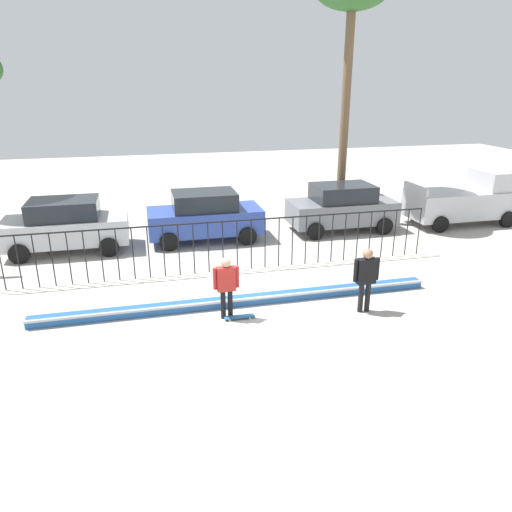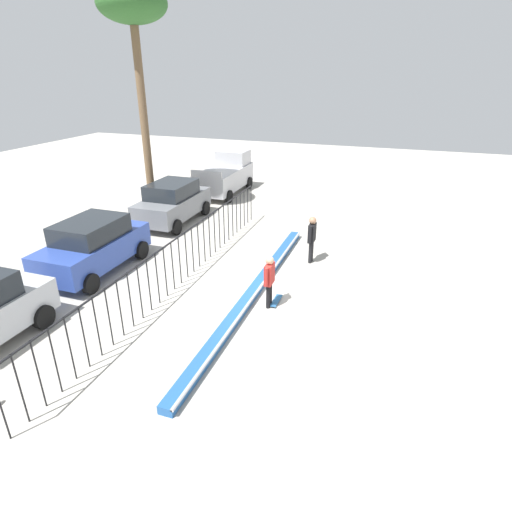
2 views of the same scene
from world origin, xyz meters
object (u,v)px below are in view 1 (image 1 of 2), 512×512
parked_car_silver (66,225)px  parked_car_blue (205,216)px  pickup_truck (467,200)px  camera_operator (366,274)px  parked_car_gray (342,207)px  skateboarder (226,282)px  skateboard (239,317)px

parked_car_silver → parked_car_blue: same height
parked_car_silver → pickup_truck: pickup_truck is taller
camera_operator → pickup_truck: (7.99, 6.83, -0.03)m
parked_car_gray → pickup_truck: pickup_truck is taller
parked_car_blue → camera_operator: bearing=-69.3°
parked_car_silver → parked_car_blue: (5.01, 0.10, 0.00)m
camera_operator → skateboarder: bearing=28.1°
camera_operator → pickup_truck: bearing=-103.7°
parked_car_silver → parked_car_gray: bearing=-2.8°
parked_car_gray → parked_car_blue: bearing=180.0°
skateboarder → parked_car_gray: size_ratio=0.39×
camera_operator → parked_car_gray: parked_car_gray is taller
parked_car_blue → pickup_truck: size_ratio=0.91×
skateboarder → pickup_truck: 13.24m
parked_car_silver → parked_car_gray: same height
parked_car_silver → parked_car_gray: size_ratio=1.00×
camera_operator → parked_car_blue: 7.84m
skateboard → pickup_truck: 13.08m
skateboarder → parked_car_blue: 6.65m
parked_car_gray → parked_car_silver: bearing=-179.5°
skateboarder → parked_car_silver: (-4.64, 6.55, -0.03)m
skateboarder → pickup_truck: size_ratio=0.36×
parked_car_blue → parked_car_gray: same height
camera_operator → parked_car_silver: 10.86m
camera_operator → parked_car_silver: (-8.27, 7.04, -0.10)m
skateboard → parked_car_silver: 8.36m
skateboarder → pickup_truck: pickup_truck is taller
skateboarder → parked_car_blue: size_ratio=0.39×
skateboarder → pickup_truck: (11.62, 6.34, 0.03)m
skateboard → camera_operator: size_ratio=0.45×
skateboard → parked_car_gray: bearing=69.2°
skateboarder → skateboard: (0.30, -0.14, -0.95)m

